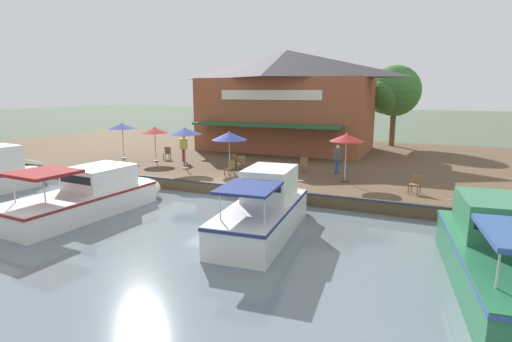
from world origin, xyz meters
name	(u,v)px	position (x,y,z in m)	size (l,w,h in m)	color
ground_plane	(214,197)	(0.00, 0.00, 0.00)	(220.00, 220.00, 0.00)	#4C5B47
quay_deck	(287,158)	(-11.00, 0.00, 0.30)	(22.00, 56.00, 0.60)	brown
quay_edge_fender	(215,184)	(-0.10, 0.00, 0.65)	(0.20, 50.40, 0.10)	#2D2D33
waterfront_restaurant	(286,100)	(-13.80, -1.11, 4.61)	(9.24, 13.70, 7.88)	brown
patio_umbrella_back_row	(229,136)	(-3.79, -1.08, 2.66)	(2.09, 2.09, 2.34)	#B7B7B7
patio_umbrella_by_entrance	(346,138)	(-3.46, 5.89, 2.91)	(1.75, 1.75, 2.55)	#B7B7B7
patio_umbrella_mid_patio_left	(185,131)	(-3.08, -3.74, 2.91)	(2.09, 2.09, 2.55)	#B7B7B7
patio_umbrella_mid_patio_right	(155,130)	(-4.60, -7.15, 2.71)	(1.90, 1.90, 2.37)	#B7B7B7
patio_umbrella_far_corner	(122,126)	(-4.52, -9.88, 2.89)	(1.93, 1.93, 2.53)	#B7B7B7
cafe_chair_back_row_seat	(230,167)	(-2.47, -0.36, 1.08)	(0.48, 0.48, 0.85)	brown
cafe_chair_under_first_umbrella	(242,163)	(-4.02, -0.39, 1.08)	(0.58, 0.58, 0.85)	brown
cafe_chair_mid_patio	(415,183)	(-2.36, 9.37, 1.08)	(0.54, 0.54, 0.85)	brown
cafe_chair_far_corner_seat	(232,160)	(-4.58, -1.30, 1.08)	(0.50, 0.50, 0.85)	brown
cafe_chair_facing_river	(304,164)	(-5.11, 3.14, 1.08)	(0.52, 0.52, 0.85)	brown
cafe_chair_beside_entrance	(167,152)	(-5.56, -6.92, 1.08)	(0.56, 0.56, 0.85)	brown
person_mid_patio	(184,145)	(-5.29, -5.35, 1.74)	(0.51, 0.51, 1.79)	#B23338
person_at_quay_edge	(337,156)	(-5.41, 5.04, 1.64)	(0.47, 0.47, 1.66)	#2D5193
motorboat_fourth_along	(500,252)	(4.83, 11.89, 0.88)	(8.36, 3.45, 2.24)	#287047
motorboat_distant_upstream	(95,195)	(4.44, -3.48, 0.79)	(7.83, 3.08, 2.17)	silver
motorboat_far_downstream	(267,208)	(3.58, 4.39, 0.90)	(7.01, 2.69, 2.33)	silver
tree_downstream_bank	(393,92)	(-19.22, 6.54, 5.19)	(4.53, 4.31, 6.88)	brown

